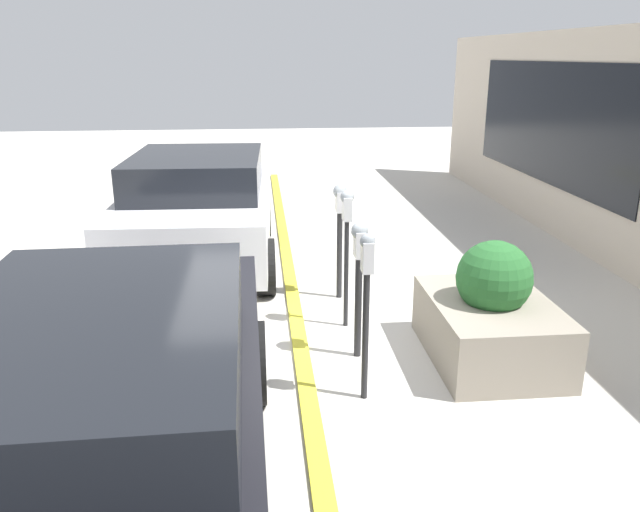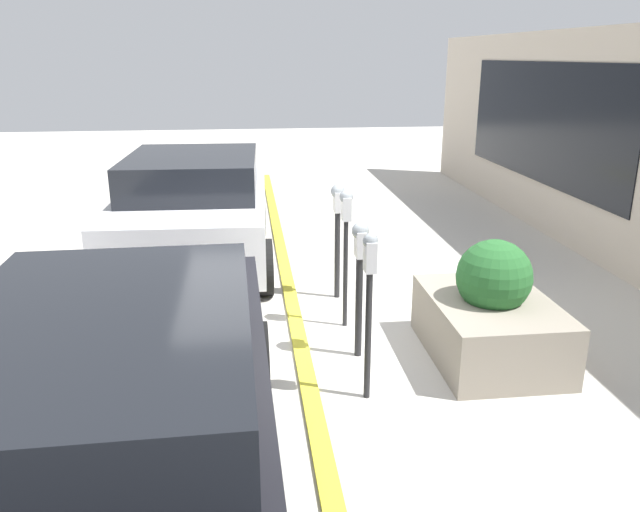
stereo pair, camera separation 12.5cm
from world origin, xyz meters
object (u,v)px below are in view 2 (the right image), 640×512
object	(u,v)px
planter_box	(490,315)
parked_car_front	(118,419)
parking_meter_nearest	(369,285)
parking_meter_middle	(346,226)
parked_car_middle	(196,207)
parking_meter_fourth	(338,218)
parking_meter_second	(360,263)

from	to	relation	value
planter_box	parked_car_front	world-z (taller)	parked_car_front
parking_meter_nearest	parking_meter_middle	world-z (taller)	parking_meter_middle
planter_box	parked_car_middle	xyz separation A→B (m)	(3.27, 3.06, 0.40)
parking_meter_middle	planter_box	distance (m)	1.74
planter_box	parking_meter_nearest	bearing A→B (deg)	115.04
parked_car_front	parking_meter_middle	bearing A→B (deg)	-32.76
parking_meter_middle	planter_box	xyz separation A→B (m)	(-0.91, -1.30, -0.70)
parking_meter_fourth	parking_meter_second	bearing A→B (deg)	179.29
parking_meter_fourth	parked_car_front	bearing A→B (deg)	153.94
parking_meter_nearest	parked_car_front	world-z (taller)	parked_car_front
planter_box	parking_meter_second	bearing A→B (deg)	82.29
parking_meter_fourth	parked_car_front	distance (m)	4.29
parking_meter_nearest	planter_box	xyz separation A→B (m)	(0.63, -1.35, -0.61)
parking_meter_nearest	planter_box	world-z (taller)	parking_meter_nearest
parking_meter_middle	parked_car_middle	size ratio (longest dim) A/B	0.35
parking_meter_second	parking_meter_fourth	bearing A→B (deg)	-0.71
parking_meter_fourth	planter_box	bearing A→B (deg)	-144.44
planter_box	parked_car_front	bearing A→B (deg)	123.43
parking_meter_fourth	parked_car_front	world-z (taller)	parked_car_front
parked_car_front	parked_car_middle	bearing A→B (deg)	-2.00
parking_meter_nearest	parking_meter_middle	bearing A→B (deg)	-1.78
parking_meter_nearest	parking_meter_second	world-z (taller)	parking_meter_nearest
parked_car_front	parking_meter_fourth	bearing A→B (deg)	-27.11
parking_meter_fourth	planter_box	xyz separation A→B (m)	(-1.77, -1.27, -0.57)
planter_box	parked_car_middle	bearing A→B (deg)	43.07
parking_meter_second	parking_meter_middle	xyz separation A→B (m)	(0.73, 0.02, 0.17)
parking_meter_middle	planter_box	size ratio (longest dim) A/B	0.96
parking_meter_second	parking_meter_middle	world-z (taller)	parking_meter_middle
parking_meter_second	parked_car_front	xyz separation A→B (m)	(-2.25, 1.86, -0.14)
parking_meter_second	parked_car_front	size ratio (longest dim) A/B	0.29
parking_meter_fourth	planter_box	size ratio (longest dim) A/B	0.89
parking_meter_second	parking_meter_nearest	bearing A→B (deg)	175.35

